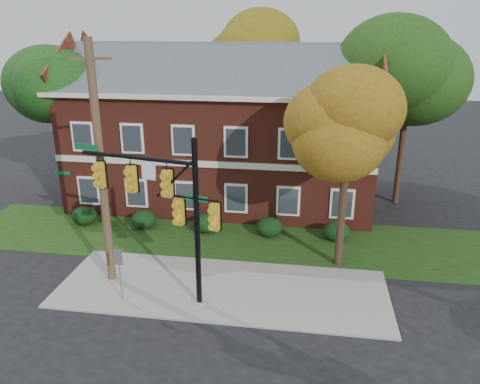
# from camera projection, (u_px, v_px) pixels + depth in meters

# --- Properties ---
(ground) EXTENTS (120.00, 120.00, 0.00)m
(ground) POSITION_uv_depth(u_px,v_px,m) (217.00, 302.00, 19.08)
(ground) COLOR black
(ground) RESTS_ON ground
(sidewalk) EXTENTS (14.00, 5.00, 0.08)m
(sidewalk) POSITION_uv_depth(u_px,v_px,m) (222.00, 289.00, 20.00)
(sidewalk) COLOR gray
(sidewalk) RESTS_ON ground
(grass_strip) EXTENTS (30.00, 6.00, 0.04)m
(grass_strip) POSITION_uv_depth(u_px,v_px,m) (240.00, 239.00, 24.67)
(grass_strip) COLOR #193811
(grass_strip) RESTS_ON ground
(apartment_building) EXTENTS (18.80, 8.80, 9.74)m
(apartment_building) POSITION_uv_depth(u_px,v_px,m) (222.00, 123.00, 28.84)
(apartment_building) COLOR maroon
(apartment_building) RESTS_ON ground
(hedge_far_left) EXTENTS (1.40, 1.26, 1.05)m
(hedge_far_left) POSITION_uv_depth(u_px,v_px,m) (84.00, 216.00, 26.43)
(hedge_far_left) COLOR black
(hedge_far_left) RESTS_ON ground
(hedge_left) EXTENTS (1.40, 1.26, 1.05)m
(hedge_left) POSITION_uv_depth(u_px,v_px,m) (144.00, 219.00, 25.93)
(hedge_left) COLOR black
(hedge_left) RESTS_ON ground
(hedge_center) EXTENTS (1.40, 1.26, 1.05)m
(hedge_center) POSITION_uv_depth(u_px,v_px,m) (205.00, 223.00, 25.44)
(hedge_center) COLOR black
(hedge_center) RESTS_ON ground
(hedge_right) EXTENTS (1.40, 1.26, 1.05)m
(hedge_right) POSITION_uv_depth(u_px,v_px,m) (269.00, 227.00, 24.94)
(hedge_right) COLOR black
(hedge_right) RESTS_ON ground
(hedge_far_right) EXTENTS (1.40, 1.26, 1.05)m
(hedge_far_right) POSITION_uv_depth(u_px,v_px,m) (336.00, 231.00, 24.44)
(hedge_far_right) COLOR black
(hedge_far_right) RESTS_ON ground
(tree_near_right) EXTENTS (4.50, 4.25, 8.58)m
(tree_near_right) POSITION_uv_depth(u_px,v_px,m) (354.00, 126.00, 19.72)
(tree_near_right) COLOR black
(tree_near_right) RESTS_ON ground
(tree_left_rear) EXTENTS (5.40, 5.10, 8.88)m
(tree_left_rear) POSITION_uv_depth(u_px,v_px,m) (62.00, 95.00, 28.61)
(tree_left_rear) COLOR black
(tree_left_rear) RESTS_ON ground
(tree_right_rear) EXTENTS (6.30, 5.95, 10.62)m
(tree_right_rear) POSITION_uv_depth(u_px,v_px,m) (417.00, 73.00, 26.99)
(tree_right_rear) COLOR black
(tree_right_rear) RESTS_ON ground
(tree_far_rear) EXTENTS (6.84, 6.46, 11.52)m
(tree_far_rear) POSITION_uv_depth(u_px,v_px,m) (259.00, 52.00, 34.67)
(tree_far_rear) COLOR black
(tree_far_rear) RESTS_ON ground
(traffic_signal) EXTENTS (6.08, 1.46, 6.90)m
(traffic_signal) POSITION_uv_depth(u_px,v_px,m) (167.00, 202.00, 17.92)
(traffic_signal) COLOR gray
(traffic_signal) RESTS_ON ground
(utility_pole) EXTENTS (1.58, 0.52, 10.29)m
(utility_pole) POSITION_uv_depth(u_px,v_px,m) (101.00, 167.00, 19.08)
(utility_pole) COLOR brown
(utility_pole) RESTS_ON ground
(sign_post) EXTENTS (0.34, 0.11, 2.35)m
(sign_post) POSITION_uv_depth(u_px,v_px,m) (119.00, 267.00, 18.61)
(sign_post) COLOR slate
(sign_post) RESTS_ON ground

